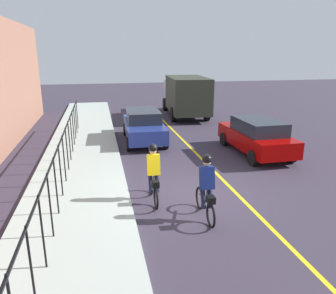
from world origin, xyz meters
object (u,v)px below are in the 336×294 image
cyclist_lead (206,188)px  box_truck_background (185,94)px  parked_sedan_rear (144,125)px  patrol_sedan (256,136)px  cyclist_follow (154,174)px

cyclist_lead → box_truck_background: (14.59, -3.35, 0.64)m
parked_sedan_rear → box_truck_background: box_truck_background is taller
cyclist_lead → patrol_sedan: 6.59m
cyclist_lead → box_truck_background: 14.98m
cyclist_follow → parked_sedan_rear: 7.09m
cyclist_lead → parked_sedan_rear: cyclist_lead is taller
cyclist_follow → patrol_sedan: cyclist_follow is taller
patrol_sedan → parked_sedan_rear: size_ratio=0.99×
cyclist_follow → box_truck_background: bearing=-17.4°
patrol_sedan → box_truck_background: 9.46m
cyclist_follow → patrol_sedan: size_ratio=0.41×
box_truck_background → cyclist_follow: bearing=165.6°
cyclist_follow → patrol_sedan: 6.54m
patrol_sedan → parked_sedan_rear: same height
cyclist_lead → patrol_sedan: cyclist_lead is taller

